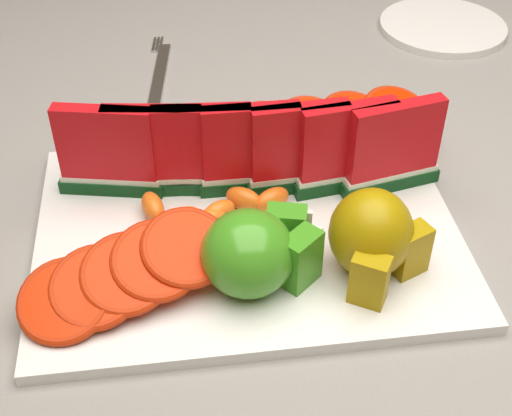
% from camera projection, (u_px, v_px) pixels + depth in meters
% --- Properties ---
extents(table, '(1.40, 0.90, 0.75)m').
position_uv_depth(table, '(298.00, 244.00, 0.83)').
color(table, '#4E371F').
rests_on(table, ground).
extents(tablecloth, '(1.53, 1.03, 0.20)m').
position_uv_depth(tablecloth, '(301.00, 203.00, 0.79)').
color(tablecloth, slate).
rests_on(tablecloth, table).
extents(platter, '(0.40, 0.30, 0.01)m').
position_uv_depth(platter, '(247.00, 232.00, 0.69)').
color(platter, silver).
rests_on(platter, tablecloth).
extents(apple_cluster, '(0.12, 0.10, 0.08)m').
position_uv_depth(apple_cluster, '(256.00, 252.00, 0.61)').
color(apple_cluster, '#1D7F19').
rests_on(apple_cluster, platter).
extents(pear_cluster, '(0.10, 0.10, 0.08)m').
position_uv_depth(pear_cluster, '(373.00, 237.00, 0.62)').
color(pear_cluster, gold).
rests_on(pear_cluster, platter).
extents(side_plate, '(0.19, 0.19, 0.01)m').
position_uv_depth(side_plate, '(443.00, 27.00, 1.02)').
color(side_plate, silver).
rests_on(side_plate, tablecloth).
extents(fork, '(0.04, 0.20, 0.00)m').
position_uv_depth(fork, '(159.00, 73.00, 0.93)').
color(fork, silver).
rests_on(fork, tablecloth).
extents(watermelon_row, '(0.39, 0.07, 0.10)m').
position_uv_depth(watermelon_row, '(251.00, 151.00, 0.70)').
color(watermelon_row, '#0F370E').
rests_on(watermelon_row, platter).
extents(orange_fan_front, '(0.20, 0.13, 0.05)m').
position_uv_depth(orange_fan_front, '(126.00, 273.00, 0.60)').
color(orange_fan_front, '#E14710').
rests_on(orange_fan_front, platter).
extents(orange_fan_back, '(0.38, 0.11, 0.05)m').
position_uv_depth(orange_fan_back, '(267.00, 128.00, 0.77)').
color(orange_fan_back, '#E14710').
rests_on(orange_fan_back, platter).
extents(tangerine_segments, '(0.15, 0.06, 0.02)m').
position_uv_depth(tangerine_segments, '(213.00, 210.00, 0.68)').
color(tangerine_segments, orange).
rests_on(tangerine_segments, platter).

